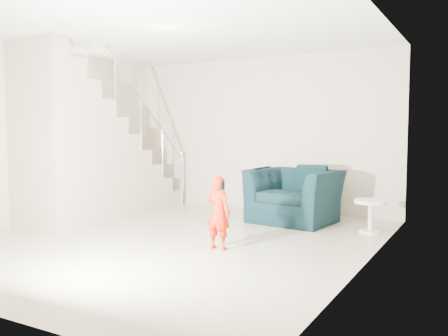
{
  "coord_description": "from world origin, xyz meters",
  "views": [
    {
      "loc": [
        3.58,
        -4.95,
        1.39
      ],
      "look_at": [
        0.15,
        1.2,
        0.85
      ],
      "focal_mm": 38.0,
      "sensor_mm": 36.0,
      "label": 1
    }
  ],
  "objects_px": {
    "armchair": "(295,196)",
    "toddler": "(218,212)",
    "staircase": "(86,160)",
    "side_table": "(371,211)"
  },
  "relations": [
    {
      "from": "armchair",
      "to": "side_table",
      "type": "xyz_separation_m",
      "value": [
        1.2,
        -0.24,
        -0.1
      ]
    },
    {
      "from": "armchair",
      "to": "staircase",
      "type": "bearing_deg",
      "value": -148.41
    },
    {
      "from": "side_table",
      "to": "staircase",
      "type": "xyz_separation_m",
      "value": [
        -4.2,
        -1.11,
        0.64
      ]
    },
    {
      "from": "toddler",
      "to": "side_table",
      "type": "distance_m",
      "value": 2.28
    },
    {
      "from": "toddler",
      "to": "staircase",
      "type": "bearing_deg",
      "value": -11.99
    },
    {
      "from": "armchair",
      "to": "toddler",
      "type": "distance_m",
      "value": 2.06
    },
    {
      "from": "armchair",
      "to": "staircase",
      "type": "relative_size",
      "value": 0.35
    },
    {
      "from": "armchair",
      "to": "staircase",
      "type": "distance_m",
      "value": 3.34
    },
    {
      "from": "side_table",
      "to": "staircase",
      "type": "height_order",
      "value": "staircase"
    },
    {
      "from": "toddler",
      "to": "side_table",
      "type": "relative_size",
      "value": 1.93
    }
  ]
}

